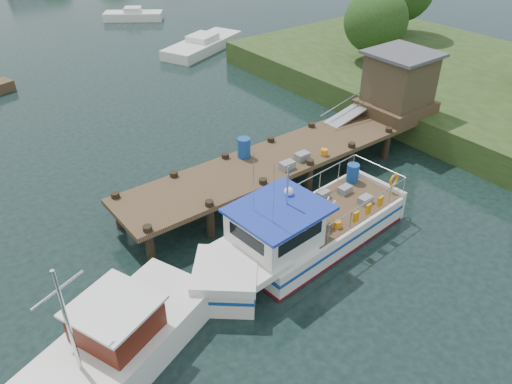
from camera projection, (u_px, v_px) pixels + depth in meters
ground_plane at (253, 195)px, 21.42m from camera, size 160.00×160.00×0.00m
near_shore at (496, 71)px, 28.44m from camera, size 16.00×30.00×7.76m
dock at (363, 109)px, 23.53m from camera, size 16.60×3.00×4.78m
lobster_boat at (298, 235)px, 17.72m from camera, size 9.72×3.46×4.61m
work_boat at (96, 364)px, 13.26m from camera, size 8.13×4.92×4.36m
moored_b at (133, 15)px, 45.81m from camera, size 5.28×4.47×1.15m
moored_c at (203, 44)px, 38.23m from camera, size 7.82×5.25×1.17m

